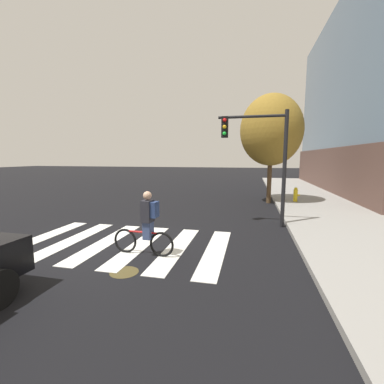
# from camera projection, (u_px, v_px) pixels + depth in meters

# --- Properties ---
(ground_plane) EXTENTS (120.00, 120.00, 0.00)m
(ground_plane) POSITION_uv_depth(u_px,v_px,m) (107.00, 242.00, 7.79)
(ground_plane) COLOR black
(crosswalk_stripes) EXTENTS (6.09, 3.72, 0.01)m
(crosswalk_stripes) POSITION_uv_depth(u_px,v_px,m) (123.00, 243.00, 7.68)
(crosswalk_stripes) COLOR silver
(crosswalk_stripes) RESTS_ON ground
(manhole_cover) EXTENTS (0.64, 0.64, 0.01)m
(manhole_cover) POSITION_uv_depth(u_px,v_px,m) (124.00, 272.00, 5.77)
(manhole_cover) COLOR #473D1E
(manhole_cover) RESTS_ON ground
(cyclist) EXTENTS (1.71, 0.37, 1.69)m
(cyclist) POSITION_uv_depth(u_px,v_px,m) (147.00, 224.00, 6.67)
(cyclist) COLOR black
(cyclist) RESTS_ON ground
(traffic_light_near) EXTENTS (2.47, 0.28, 4.20)m
(traffic_light_near) POSITION_uv_depth(u_px,v_px,m) (261.00, 149.00, 9.36)
(traffic_light_near) COLOR black
(traffic_light_near) RESTS_ON ground
(fire_hydrant) EXTENTS (0.33, 0.22, 0.78)m
(fire_hydrant) POSITION_uv_depth(u_px,v_px,m) (296.00, 195.00, 14.11)
(fire_hydrant) COLOR gold
(fire_hydrant) RESTS_ON sidewalk
(street_tree_near) EXTENTS (3.33, 3.33, 5.93)m
(street_tree_near) POSITION_uv_depth(u_px,v_px,m) (271.00, 130.00, 14.02)
(street_tree_near) COLOR #4C3823
(street_tree_near) RESTS_ON ground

